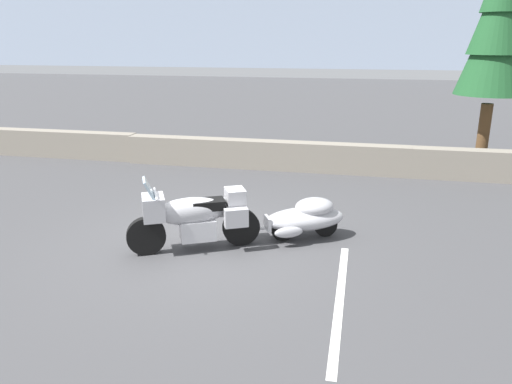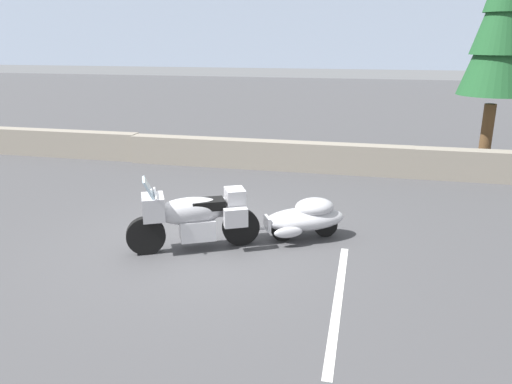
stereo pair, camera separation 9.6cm
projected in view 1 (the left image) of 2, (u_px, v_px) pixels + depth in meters
ground_plane at (204, 243)px, 8.89m from camera, size 80.00×80.00×0.00m
stone_guard_wall at (268, 155)px, 13.92m from camera, size 24.00×0.56×0.82m
distant_ridgeline at (355, 15)px, 95.72m from camera, size 240.00×80.00×16.00m
touring_motorcycle at (194, 216)px, 8.46m from camera, size 2.13×1.35×1.33m
car_shaped_trailer at (305, 217)px, 9.00m from camera, size 2.13×1.31×0.76m
pine_tree_tall at (499, 21)px, 12.84m from camera, size 1.87×1.87×6.36m
parking_stripe_marker at (340, 299)px, 6.98m from camera, size 0.12×3.60×0.01m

